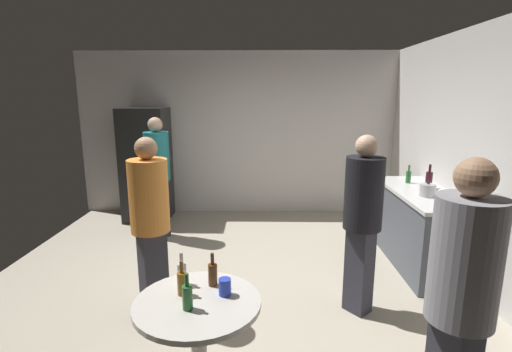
# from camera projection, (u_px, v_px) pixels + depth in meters

# --- Properties ---
(ground_plane) EXTENTS (5.20, 5.20, 0.10)m
(ground_plane) POSITION_uv_depth(u_px,v_px,m) (224.00, 288.00, 4.06)
(ground_plane) COLOR #B2A893
(wall_back) EXTENTS (5.32, 0.06, 2.70)m
(wall_back) POSITION_uv_depth(u_px,v_px,m) (238.00, 134.00, 6.33)
(wall_back) COLOR silver
(wall_back) RESTS_ON ground_plane
(wall_side_right) EXTENTS (0.06, 5.20, 2.70)m
(wall_side_right) POSITION_uv_depth(u_px,v_px,m) (486.00, 161.00, 3.72)
(wall_side_right) COLOR silver
(wall_side_right) RESTS_ON ground_plane
(refrigerator) EXTENTS (0.70, 0.68, 1.80)m
(refrigerator) POSITION_uv_depth(u_px,v_px,m) (147.00, 165.00, 6.03)
(refrigerator) COLOR black
(refrigerator) RESTS_ON ground_plane
(kitchen_counter) EXTENTS (0.64, 1.66, 0.90)m
(kitchen_counter) POSITION_uv_depth(u_px,v_px,m) (419.00, 228.00, 4.46)
(kitchen_counter) COLOR #4C515B
(kitchen_counter) RESTS_ON ground_plane
(kettle) EXTENTS (0.24, 0.17, 0.18)m
(kettle) POSITION_uv_depth(u_px,v_px,m) (428.00, 190.00, 4.12)
(kettle) COLOR #B2B2B7
(kettle) RESTS_ON kitchen_counter
(wine_bottle_on_counter) EXTENTS (0.08, 0.08, 0.31)m
(wine_bottle_on_counter) POSITION_uv_depth(u_px,v_px,m) (429.00, 181.00, 4.37)
(wine_bottle_on_counter) COLOR #3F141E
(wine_bottle_on_counter) RESTS_ON kitchen_counter
(beer_bottle_on_counter) EXTENTS (0.06, 0.06, 0.23)m
(beer_bottle_on_counter) POSITION_uv_depth(u_px,v_px,m) (408.00, 176.00, 4.76)
(beer_bottle_on_counter) COLOR #26662D
(beer_bottle_on_counter) RESTS_ON kitchen_counter
(foreground_table) EXTENTS (0.80, 0.80, 0.73)m
(foreground_table) POSITION_uv_depth(u_px,v_px,m) (198.00, 316.00, 2.37)
(foreground_table) COLOR beige
(foreground_table) RESTS_ON ground_plane
(beer_bottle_amber) EXTENTS (0.06, 0.06, 0.23)m
(beer_bottle_amber) POSITION_uv_depth(u_px,v_px,m) (182.00, 282.00, 2.40)
(beer_bottle_amber) COLOR #8C5919
(beer_bottle_amber) RESTS_ON foreground_table
(beer_bottle_brown) EXTENTS (0.06, 0.06, 0.23)m
(beer_bottle_brown) POSITION_uv_depth(u_px,v_px,m) (213.00, 274.00, 2.52)
(beer_bottle_brown) COLOR #593314
(beer_bottle_brown) RESTS_ON foreground_table
(beer_bottle_green) EXTENTS (0.06, 0.06, 0.23)m
(beer_bottle_green) POSITION_uv_depth(u_px,v_px,m) (187.00, 296.00, 2.24)
(beer_bottle_green) COLOR #26662D
(beer_bottle_green) RESTS_ON foreground_table
(beer_bottle_clear) EXTENTS (0.06, 0.06, 0.23)m
(beer_bottle_clear) POSITION_uv_depth(u_px,v_px,m) (182.00, 273.00, 2.53)
(beer_bottle_clear) COLOR silver
(beer_bottle_clear) RESTS_ON foreground_table
(plastic_cup_blue) EXTENTS (0.08, 0.08, 0.11)m
(plastic_cup_blue) POSITION_uv_depth(u_px,v_px,m) (225.00, 287.00, 2.40)
(plastic_cup_blue) COLOR blue
(plastic_cup_blue) RESTS_ON foreground_table
(person_in_gray_shirt) EXTENTS (0.43, 0.43, 1.70)m
(person_in_gray_shirt) POSITION_uv_depth(u_px,v_px,m) (461.00, 292.00, 1.94)
(person_in_gray_shirt) COLOR #2D2D38
(person_in_gray_shirt) RESTS_ON ground_plane
(person_in_orange_shirt) EXTENTS (0.48, 0.48, 1.65)m
(person_in_orange_shirt) POSITION_uv_depth(u_px,v_px,m) (150.00, 215.00, 3.30)
(person_in_orange_shirt) COLOR #2D2D38
(person_in_orange_shirt) RESTS_ON ground_plane
(person_in_black_shirt) EXTENTS (0.48, 0.48, 1.66)m
(person_in_black_shirt) POSITION_uv_depth(u_px,v_px,m) (363.00, 212.00, 3.35)
(person_in_black_shirt) COLOR #2D2D38
(person_in_black_shirt) RESTS_ON ground_plane
(person_in_teal_shirt) EXTENTS (0.48, 0.48, 1.70)m
(person_in_teal_shirt) POSITION_uv_depth(u_px,v_px,m) (158.00, 169.00, 5.20)
(person_in_teal_shirt) COLOR #2D2D38
(person_in_teal_shirt) RESTS_ON ground_plane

